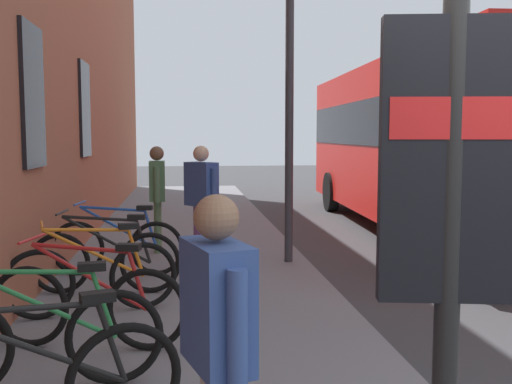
{
  "coord_description": "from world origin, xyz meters",
  "views": [
    {
      "loc": [
        -1.45,
        1.79,
        1.97
      ],
      "look_at": [
        4.58,
        1.07,
        1.38
      ],
      "focal_mm": 41.64,
      "sensor_mm": 36.0,
      "label": 1
    }
  ],
  "objects_px": {
    "transit_info_sign": "(450,200)",
    "city_bus": "(424,137)",
    "pedestrian_near_bus": "(201,192)",
    "pedestrian_by_facade": "(157,188)",
    "street_lamp": "(290,44)",
    "bicycle_mid_rack": "(88,305)",
    "bicycle_nearest_sign": "(118,246)",
    "bicycle_by_door": "(93,277)",
    "bicycle_under_window": "(106,261)",
    "pedestrian_crossing_street": "(217,326)",
    "bicycle_leaning_wall": "(41,339)"
  },
  "relations": [
    {
      "from": "transit_info_sign",
      "to": "city_bus",
      "type": "height_order",
      "value": "city_bus"
    },
    {
      "from": "transit_info_sign",
      "to": "pedestrian_near_bus",
      "type": "bearing_deg",
      "value": 7.15
    },
    {
      "from": "pedestrian_by_facade",
      "to": "street_lamp",
      "type": "distance_m",
      "value": 3.01
    },
    {
      "from": "bicycle_mid_rack",
      "to": "pedestrian_by_facade",
      "type": "xyz_separation_m",
      "value": [
        4.26,
        -0.41,
        0.63
      ]
    },
    {
      "from": "bicycle_nearest_sign",
      "to": "bicycle_by_door",
      "type": "bearing_deg",
      "value": 178.04
    },
    {
      "from": "bicycle_under_window",
      "to": "transit_info_sign",
      "type": "relative_size",
      "value": 0.74
    },
    {
      "from": "pedestrian_crossing_street",
      "to": "street_lamp",
      "type": "xyz_separation_m",
      "value": [
        5.76,
        -1.35,
        2.16
      ]
    },
    {
      "from": "bicycle_leaning_wall",
      "to": "pedestrian_by_facade",
      "type": "height_order",
      "value": "pedestrian_by_facade"
    },
    {
      "from": "pedestrian_crossing_street",
      "to": "city_bus",
      "type": "bearing_deg",
      "value": -27.85
    },
    {
      "from": "bicycle_nearest_sign",
      "to": "pedestrian_crossing_street",
      "type": "xyz_separation_m",
      "value": [
        -5.19,
        -1.03,
        0.58
      ]
    },
    {
      "from": "pedestrian_near_bus",
      "to": "bicycle_under_window",
      "type": "bearing_deg",
      "value": 142.87
    },
    {
      "from": "bicycle_leaning_wall",
      "to": "city_bus",
      "type": "xyz_separation_m",
      "value": [
        7.2,
        -5.84,
        1.41
      ]
    },
    {
      "from": "bicycle_under_window",
      "to": "pedestrian_by_facade",
      "type": "distance_m",
      "value": 2.56
    },
    {
      "from": "transit_info_sign",
      "to": "pedestrian_by_facade",
      "type": "xyz_separation_m",
      "value": [
        7.22,
        1.46,
        -0.58
      ]
    },
    {
      "from": "bicycle_by_door",
      "to": "bicycle_nearest_sign",
      "type": "bearing_deg",
      "value": -1.96
    },
    {
      "from": "bicycle_by_door",
      "to": "pedestrian_near_bus",
      "type": "height_order",
      "value": "pedestrian_near_bus"
    },
    {
      "from": "bicycle_nearest_sign",
      "to": "city_bus",
      "type": "height_order",
      "value": "city_bus"
    },
    {
      "from": "bicycle_leaning_wall",
      "to": "city_bus",
      "type": "height_order",
      "value": "city_bus"
    },
    {
      "from": "city_bus",
      "to": "street_lamp",
      "type": "distance_m",
      "value": 4.69
    },
    {
      "from": "bicycle_under_window",
      "to": "pedestrian_near_bus",
      "type": "xyz_separation_m",
      "value": [
        1.53,
        -1.16,
        0.65
      ]
    },
    {
      "from": "bicycle_mid_rack",
      "to": "city_bus",
      "type": "xyz_separation_m",
      "value": [
        6.35,
        -5.64,
        1.41
      ]
    },
    {
      "from": "city_bus",
      "to": "pedestrian_crossing_street",
      "type": "distance_m",
      "value": 10.0
    },
    {
      "from": "street_lamp",
      "to": "pedestrian_near_bus",
      "type": "bearing_deg",
      "value": 87.3
    },
    {
      "from": "bicycle_nearest_sign",
      "to": "pedestrian_by_facade",
      "type": "height_order",
      "value": "pedestrian_by_facade"
    },
    {
      "from": "bicycle_under_window",
      "to": "bicycle_nearest_sign",
      "type": "relative_size",
      "value": 1.0
    },
    {
      "from": "bicycle_mid_rack",
      "to": "transit_info_sign",
      "type": "distance_m",
      "value": 3.7
    },
    {
      "from": "bicycle_leaning_wall",
      "to": "street_lamp",
      "type": "bearing_deg",
      "value": -31.45
    },
    {
      "from": "bicycle_by_door",
      "to": "street_lamp",
      "type": "relative_size",
      "value": 0.33
    },
    {
      "from": "bicycle_leaning_wall",
      "to": "bicycle_nearest_sign",
      "type": "distance_m",
      "value": 3.58
    },
    {
      "from": "street_lamp",
      "to": "bicycle_mid_rack",
      "type": "bearing_deg",
      "value": 144.7
    },
    {
      "from": "bicycle_under_window",
      "to": "pedestrian_crossing_street",
      "type": "relative_size",
      "value": 1.12
    },
    {
      "from": "pedestrian_by_facade",
      "to": "bicycle_under_window",
      "type": "bearing_deg",
      "value": 168.49
    },
    {
      "from": "pedestrian_crossing_street",
      "to": "bicycle_nearest_sign",
      "type": "bearing_deg",
      "value": 11.26
    },
    {
      "from": "bicycle_leaning_wall",
      "to": "pedestrian_near_bus",
      "type": "xyz_separation_m",
      "value": [
        4.2,
        -1.27,
        0.65
      ]
    },
    {
      "from": "bicycle_leaning_wall",
      "to": "bicycle_by_door",
      "type": "bearing_deg",
      "value": -2.75
    },
    {
      "from": "bicycle_by_door",
      "to": "transit_info_sign",
      "type": "relative_size",
      "value": 0.72
    },
    {
      "from": "bicycle_mid_rack",
      "to": "bicycle_by_door",
      "type": "relative_size",
      "value": 1.01
    },
    {
      "from": "bicycle_under_window",
      "to": "pedestrian_near_bus",
      "type": "bearing_deg",
      "value": -37.13
    },
    {
      "from": "bicycle_under_window",
      "to": "bicycle_nearest_sign",
      "type": "height_order",
      "value": "same"
    },
    {
      "from": "bicycle_by_door",
      "to": "street_lamp",
      "type": "distance_m",
      "value": 4.32
    },
    {
      "from": "pedestrian_by_facade",
      "to": "transit_info_sign",
      "type": "bearing_deg",
      "value": -168.58
    },
    {
      "from": "pedestrian_near_bus",
      "to": "bicycle_nearest_sign",
      "type": "bearing_deg",
      "value": 119.36
    },
    {
      "from": "bicycle_leaning_wall",
      "to": "bicycle_by_door",
      "type": "xyz_separation_m",
      "value": [
        1.87,
        -0.09,
        0.0
      ]
    },
    {
      "from": "bicycle_mid_rack",
      "to": "bicycle_nearest_sign",
      "type": "distance_m",
      "value": 2.73
    },
    {
      "from": "bicycle_under_window",
      "to": "pedestrian_crossing_street",
      "type": "height_order",
      "value": "pedestrian_crossing_street"
    },
    {
      "from": "city_bus",
      "to": "pedestrian_near_bus",
      "type": "bearing_deg",
      "value": 123.24
    },
    {
      "from": "pedestrian_crossing_street",
      "to": "street_lamp",
      "type": "bearing_deg",
      "value": -13.24
    },
    {
      "from": "bicycle_leaning_wall",
      "to": "bicycle_nearest_sign",
      "type": "height_order",
      "value": "same"
    },
    {
      "from": "bicycle_by_door",
      "to": "pedestrian_crossing_street",
      "type": "xyz_separation_m",
      "value": [
        -3.48,
        -1.09,
        0.58
      ]
    },
    {
      "from": "transit_info_sign",
      "to": "street_lamp",
      "type": "distance_m",
      "value": 6.46
    }
  ]
}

